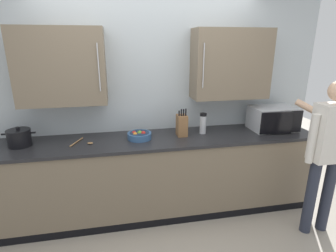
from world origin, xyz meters
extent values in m
cube|color=#B2BCC1|center=(0.00, 1.08, 1.36)|extent=(4.23, 0.10, 2.73)
cube|color=#756651|center=(-0.93, 0.87, 1.73)|extent=(0.89, 0.32, 0.79)
cylinder|color=#B7BABF|center=(-0.54, 0.70, 1.73)|extent=(0.01, 0.01, 0.47)
cube|color=#756651|center=(0.93, 0.87, 1.73)|extent=(0.89, 0.32, 0.79)
cylinder|color=#B7BABF|center=(0.54, 0.70, 1.73)|extent=(0.01, 0.01, 0.47)
cube|color=#756651|center=(0.00, 0.71, 0.45)|extent=(3.73, 0.62, 0.91)
cube|color=#232326|center=(0.00, 0.71, 0.93)|extent=(3.77, 0.66, 0.03)
cube|color=black|center=(0.00, 0.42, 0.04)|extent=(3.73, 0.04, 0.09)
cube|color=#B7BABF|center=(1.48, 0.76, 1.08)|extent=(0.53, 0.36, 0.28)
cube|color=beige|center=(1.40, 0.75, 1.08)|extent=(0.34, 0.31, 0.23)
cube|color=black|center=(1.67, 0.57, 1.08)|extent=(0.15, 0.01, 0.26)
cube|color=black|center=(1.40, 0.56, 1.08)|extent=(0.38, 0.06, 0.26)
cylinder|color=#335684|center=(-0.16, 0.73, 0.98)|extent=(0.27, 0.27, 0.07)
cylinder|color=#192B42|center=(-0.16, 0.73, 0.99)|extent=(0.22, 0.22, 0.05)
sphere|color=orange|center=(-0.21, 0.69, 1.01)|extent=(0.05, 0.05, 0.05)
sphere|color=red|center=(-0.12, 0.71, 1.01)|extent=(0.05, 0.05, 0.05)
sphere|color=red|center=(-0.22, 0.74, 1.01)|extent=(0.05, 0.05, 0.05)
sphere|color=#5B9333|center=(-0.16, 0.72, 1.01)|extent=(0.06, 0.06, 0.06)
cylinder|color=#A37547|center=(-0.84, 0.73, 0.95)|extent=(0.11, 0.24, 0.01)
ellipsoid|color=#A37547|center=(-0.69, 0.67, 0.95)|extent=(0.08, 0.07, 0.02)
cylinder|color=#B7BABF|center=(0.59, 0.77, 1.05)|extent=(0.08, 0.08, 0.21)
cylinder|color=black|center=(0.59, 0.77, 1.17)|extent=(0.08, 0.08, 0.03)
cube|color=brown|center=(0.33, 0.74, 1.06)|extent=(0.11, 0.15, 0.24)
cylinder|color=black|center=(0.29, 0.72, 1.22)|extent=(0.02, 0.02, 0.06)
cylinder|color=black|center=(0.31, 0.72, 1.22)|extent=(0.02, 0.02, 0.08)
cylinder|color=black|center=(0.34, 0.72, 1.22)|extent=(0.02, 0.02, 0.08)
cylinder|color=black|center=(0.37, 0.72, 1.22)|extent=(0.02, 0.02, 0.08)
cylinder|color=black|center=(-1.40, 0.75, 1.02)|extent=(0.23, 0.23, 0.16)
cylinder|color=black|center=(-1.40, 0.75, 1.11)|extent=(0.23, 0.23, 0.02)
cylinder|color=black|center=(-1.40, 0.75, 1.13)|extent=(0.04, 0.04, 0.03)
cylinder|color=black|center=(-1.54, 0.75, 1.08)|extent=(0.05, 0.02, 0.02)
cylinder|color=black|center=(-1.26, 0.75, 1.08)|extent=(0.05, 0.02, 0.02)
cylinder|color=#282D3D|center=(1.55, 0.03, 0.42)|extent=(0.11, 0.11, 0.84)
cylinder|color=#282D3D|center=(1.75, 0.03, 0.42)|extent=(0.11, 0.11, 0.84)
cube|color=silver|center=(1.65, 0.03, 1.13)|extent=(0.34, 0.20, 0.58)
cylinder|color=#DBAD89|center=(1.68, 0.23, 1.26)|extent=(0.37, 0.47, 0.27)
cylinder|color=silver|center=(1.45, 0.03, 1.08)|extent=(0.07, 0.07, 0.50)
camera|label=1|loc=(-0.38, -2.05, 1.97)|focal=28.13mm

